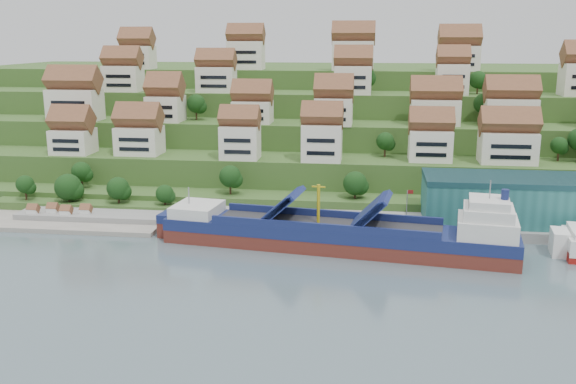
# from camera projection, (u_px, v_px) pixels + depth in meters

# --- Properties ---
(ground) EXTENTS (300.00, 300.00, 0.00)m
(ground) POSITION_uv_depth(u_px,v_px,m) (317.00, 248.00, 129.19)
(ground) COLOR slate
(ground) RESTS_ON ground
(quay) EXTENTS (180.00, 14.00, 2.20)m
(quay) POSITION_uv_depth(u_px,v_px,m) (414.00, 225.00, 140.90)
(quay) COLOR gray
(quay) RESTS_ON ground
(pebble_beach) EXTENTS (45.00, 20.00, 1.00)m
(pebble_beach) POSITION_uv_depth(u_px,v_px,m) (71.00, 219.00, 147.86)
(pebble_beach) COLOR gray
(pebble_beach) RESTS_ON ground
(hillside) EXTENTS (260.00, 128.00, 31.00)m
(hillside) POSITION_uv_depth(u_px,v_px,m) (342.00, 126.00, 226.50)
(hillside) COLOR #2D4C1E
(hillside) RESTS_ON ground
(hillside_village) EXTENTS (157.93, 60.63, 29.16)m
(hillside_village) POSITION_uv_depth(u_px,v_px,m) (333.00, 101.00, 180.80)
(hillside_village) COLOR white
(hillside_village) RESTS_ON ground
(hillside_trees) EXTENTS (139.16, 62.45, 30.82)m
(hillside_trees) POSITION_uv_depth(u_px,v_px,m) (297.00, 132.00, 169.72)
(hillside_trees) COLOR #184115
(hillside_trees) RESTS_ON ground
(warehouse) EXTENTS (60.00, 15.00, 10.00)m
(warehouse) POSITION_uv_depth(u_px,v_px,m) (566.00, 201.00, 137.40)
(warehouse) COLOR #276B69
(warehouse) RESTS_ON quay
(flagpole) EXTENTS (1.28, 0.16, 8.00)m
(flagpole) POSITION_uv_depth(u_px,v_px,m) (407.00, 205.00, 134.95)
(flagpole) COLOR gray
(flagpole) RESTS_ON quay
(beach_huts) EXTENTS (14.40, 3.70, 2.20)m
(beach_huts) POSITION_uv_depth(u_px,v_px,m) (60.00, 213.00, 146.53)
(beach_huts) COLOR white
(beach_huts) RESTS_ON pebble_beach
(cargo_ship) EXTENTS (70.90, 20.15, 15.44)m
(cargo_ship) POSITION_uv_depth(u_px,v_px,m) (345.00, 235.00, 127.43)
(cargo_ship) COLOR #5E251C
(cargo_ship) RESTS_ON ground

